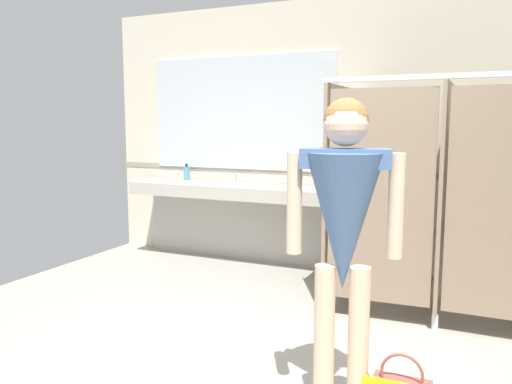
% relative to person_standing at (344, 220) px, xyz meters
% --- Properties ---
extents(wall_back, '(6.50, 0.12, 2.88)m').
position_rel_person_standing_xyz_m(wall_back, '(-0.37, 2.89, 0.36)').
color(wall_back, beige).
rests_on(wall_back, ground_plane).
extents(wall_back_tile_band, '(6.50, 0.01, 0.06)m').
position_rel_person_standing_xyz_m(wall_back_tile_band, '(-0.37, 2.82, -0.03)').
color(wall_back_tile_band, '#9E937F').
rests_on(wall_back_tile_band, wall_back).
extents(vanity_counter, '(2.36, 0.55, 1.01)m').
position_rel_person_standing_xyz_m(vanity_counter, '(-1.97, 2.62, -0.43)').
color(vanity_counter, '#B2ADA3').
rests_on(vanity_counter, ground_plane).
extents(mirror_panel, '(2.26, 0.02, 1.28)m').
position_rel_person_standing_xyz_m(mirror_panel, '(-1.97, 2.82, 0.60)').
color(mirror_panel, silver).
rests_on(mirror_panel, wall_back).
extents(bathroom_stalls, '(1.83, 1.40, 1.93)m').
position_rel_person_standing_xyz_m(bathroom_stalls, '(0.35, 1.93, -0.07)').
color(bathroom_stalls, '#84705B').
rests_on(bathroom_stalls, ground_plane).
extents(person_standing, '(0.58, 0.48, 1.70)m').
position_rel_person_standing_xyz_m(person_standing, '(0.00, 0.00, 0.00)').
color(person_standing, beige).
rests_on(person_standing, ground_plane).
extents(soap_dispenser, '(0.07, 0.07, 0.20)m').
position_rel_person_standing_xyz_m(soap_dispenser, '(-2.63, 2.70, -0.10)').
color(soap_dispenser, teal).
rests_on(soap_dispenser, vanity_counter).
extents(paper_cup, '(0.07, 0.07, 0.09)m').
position_rel_person_standing_xyz_m(paper_cup, '(-2.70, 2.46, -0.14)').
color(paper_cup, white).
rests_on(paper_cup, vanity_counter).
extents(floor_drain_cover, '(0.14, 0.14, 0.01)m').
position_rel_person_standing_xyz_m(floor_drain_cover, '(-1.50, 0.67, -1.08)').
color(floor_drain_cover, '#B7BABF').
rests_on(floor_drain_cover, ground_plane).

